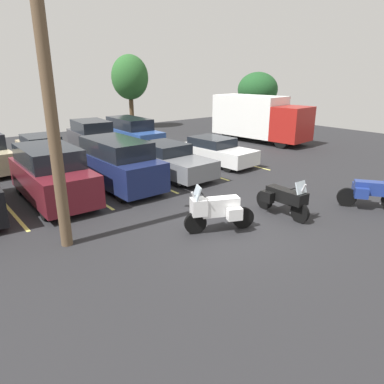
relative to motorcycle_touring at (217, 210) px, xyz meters
The scene contains 16 objects.
ground 0.97m from the motorcycle_touring, ahead, with size 44.00×44.00×0.10m, color #262628.
motorcycle_touring is the anchor object (origin of this frame).
motorcycle_second 2.60m from the motorcycle_touring, 11.17° to the right, with size 0.95×2.17×1.36m.
motorcycle_third 5.89m from the motorcycle_touring, 20.13° to the right, with size 1.37×1.82×1.40m.
parking_stripes 6.34m from the motorcycle_touring, 105.02° to the left, with size 17.14×5.10×0.01m.
car_maroon 6.53m from the motorcycle_touring, 116.27° to the left, with size 2.04×4.87×2.03m.
car_navy 5.79m from the motorcycle_touring, 92.24° to the left, with size 1.91×4.73×2.02m.
car_grey 6.48m from the motorcycle_touring, 67.73° to the left, with size 2.02×4.94×1.48m.
car_white 8.43m from the motorcycle_touring, 47.67° to the left, with size 2.09×4.42×1.37m.
car_far_tan 12.28m from the motorcycle_touring, 95.95° to the left, with size 1.95×4.70×1.42m.
car_far_charcoal 12.33m from the motorcycle_touring, 82.71° to the left, with size 2.16×4.35×1.99m.
car_far_blue 13.43m from the motorcycle_touring, 70.88° to the left, with size 1.83×4.92×1.87m.
box_truck 15.47m from the motorcycle_touring, 36.56° to the left, with size 2.95×7.01×3.07m.
utility_pole 5.39m from the motorcycle_touring, 152.95° to the left, with size 1.26×1.44×7.53m.
tree_far_left 25.76m from the motorcycle_touring, 38.74° to the left, with size 3.75×3.75×4.64m.
tree_center_right 22.37m from the motorcycle_touring, 66.66° to the left, with size 3.06×3.06×6.02m.
Camera 1 is at (-7.41, -7.13, 4.58)m, focal length 33.22 mm.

